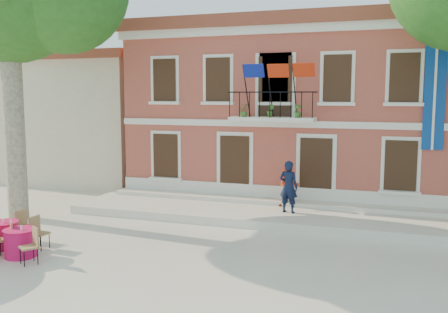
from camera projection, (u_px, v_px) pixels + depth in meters
ground at (160, 247)px, 14.47m from camera, size 90.00×90.00×0.00m
main_building at (295, 109)px, 22.76m from camera, size 13.50×9.59×7.50m
neighbor_west at (91, 117)px, 27.44m from camera, size 9.40×9.40×6.40m
terrace at (264, 214)px, 17.95m from camera, size 14.00×3.40×0.30m
pedestrian_navy at (289, 187)px, 17.37m from camera, size 0.74×0.57×1.83m
pedestrian_orange at (289, 186)px, 18.23m from camera, size 0.82×0.67×1.56m
cafe_table_0 at (20, 241)px, 13.58m from camera, size 1.87×1.68×0.95m
cafe_table_3 at (3, 233)px, 14.36m from camera, size 1.82×1.80×0.95m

